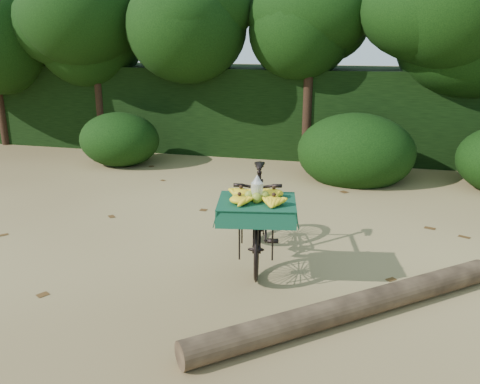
# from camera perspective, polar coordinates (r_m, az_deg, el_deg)

# --- Properties ---
(ground) EXTENTS (80.00, 80.00, 0.00)m
(ground) POSITION_cam_1_polar(r_m,az_deg,el_deg) (5.44, -5.34, -9.66)
(ground) COLOR tan
(ground) RESTS_ON ground
(vendor_bicycle) EXTENTS (0.95, 1.89, 1.07)m
(vendor_bicycle) POSITION_cam_1_polar(r_m,az_deg,el_deg) (5.66, 2.06, -2.49)
(vendor_bicycle) COLOR black
(vendor_bicycle) RESTS_ON ground
(fallen_log) EXTENTS (2.65, 2.32, 0.24)m
(fallen_log) POSITION_cam_1_polar(r_m,az_deg,el_deg) (4.78, 12.53, -12.49)
(fallen_log) COLOR brown
(fallen_log) RESTS_ON ground
(hedge_backdrop) EXTENTS (26.00, 1.80, 1.80)m
(hedge_backdrop) POSITION_cam_1_polar(r_m,az_deg,el_deg) (11.10, 5.50, 9.13)
(hedge_backdrop) COLOR black
(hedge_backdrop) RESTS_ON ground
(tree_row) EXTENTS (14.50, 2.00, 4.00)m
(tree_row) POSITION_cam_1_polar(r_m,az_deg,el_deg) (10.33, 1.28, 14.73)
(tree_row) COLOR black
(tree_row) RESTS_ON ground
(bush_clumps) EXTENTS (8.80, 1.70, 0.90)m
(bush_clumps) POSITION_cam_1_polar(r_m,az_deg,el_deg) (9.16, 6.56, 4.50)
(bush_clumps) COLOR black
(bush_clumps) RESTS_ON ground
(leaf_litter) EXTENTS (7.00, 7.30, 0.01)m
(leaf_litter) POSITION_cam_1_polar(r_m,az_deg,el_deg) (5.99, -3.27, -6.91)
(leaf_litter) COLOR #4E3115
(leaf_litter) RESTS_ON ground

